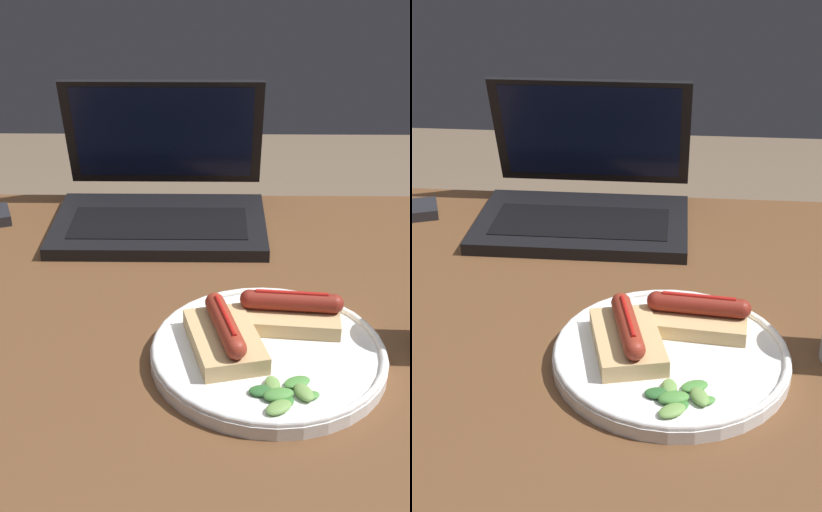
# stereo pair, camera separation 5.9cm
# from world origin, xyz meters

# --- Properties ---
(desk) EXTENTS (1.29, 0.80, 0.73)m
(desk) POSITION_xyz_m (0.00, 0.00, 0.65)
(desk) COLOR brown
(desk) RESTS_ON ground_plane
(laptop) EXTENTS (0.31, 0.26, 0.20)m
(laptop) POSITION_xyz_m (-0.03, 0.30, 0.76)
(laptop) COLOR black
(laptop) RESTS_ON desk
(plate) EXTENTS (0.26, 0.26, 0.02)m
(plate) POSITION_xyz_m (0.11, -0.07, 0.74)
(plate) COLOR white
(plate) RESTS_ON desk
(sausage_toast_left) EXTENTS (0.12, 0.08, 0.04)m
(sausage_toast_left) POSITION_xyz_m (0.14, -0.01, 0.76)
(sausage_toast_left) COLOR tan
(sausage_toast_left) RESTS_ON plate
(sausage_toast_middle) EXTENTS (0.09, 0.13, 0.04)m
(sausage_toast_middle) POSITION_xyz_m (0.06, -0.06, 0.76)
(sausage_toast_middle) COLOR tan
(sausage_toast_middle) RESTS_ON plate
(salad_pile) EXTENTS (0.07, 0.07, 0.01)m
(salad_pile) POSITION_xyz_m (0.12, -0.15, 0.74)
(salad_pile) COLOR #4C8E3D
(salad_pile) RESTS_ON plate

